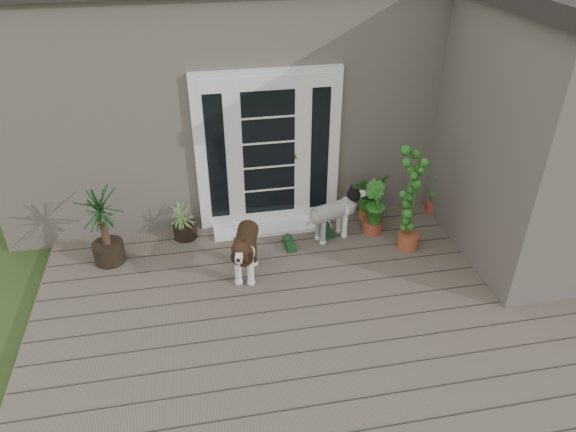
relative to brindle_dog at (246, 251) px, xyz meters
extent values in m
cube|color=#6B5B4C|center=(0.67, -1.04, -0.40)|extent=(6.20, 4.60, 0.12)
cube|color=#665E54|center=(0.67, 3.21, 1.09)|extent=(7.40, 4.00, 3.10)
cube|color=#665E54|center=(3.57, 0.06, 1.09)|extent=(1.60, 2.40, 3.10)
cube|color=white|center=(0.47, 1.16, 0.73)|extent=(1.90, 0.14, 2.15)
cube|color=white|center=(0.47, 0.96, -0.32)|extent=(1.60, 0.40, 0.05)
imported|color=#245919|center=(1.84, 0.96, -0.04)|extent=(0.66, 0.66, 0.61)
imported|color=#195A1C|center=(1.79, 0.62, -0.08)|extent=(0.47, 0.47, 0.53)
imported|color=#245317|center=(2.87, 0.96, -0.08)|extent=(0.46, 0.46, 0.53)
camera|label=1|loc=(-0.46, -5.10, 3.68)|focal=33.11mm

